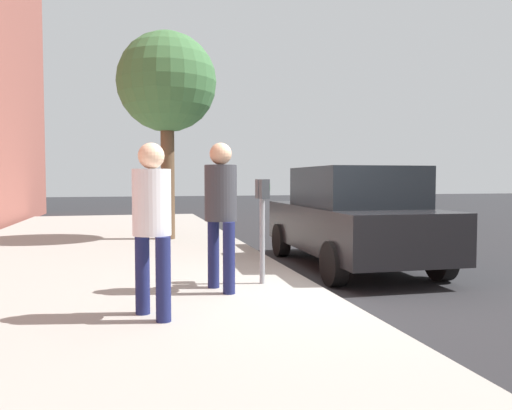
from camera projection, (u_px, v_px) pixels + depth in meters
ground_plane at (317, 295)px, 6.66m from camera, size 80.00×80.00×0.00m
sidewalk_slab at (82, 303)px, 5.92m from camera, size 28.00×6.00×0.15m
parking_meter at (262, 209)px, 6.65m from camera, size 0.36×0.12×1.41m
pedestrian_at_meter at (221, 203)px, 6.21m from camera, size 0.54×0.41×1.87m
pedestrian_bystander at (152, 215)px, 4.99m from camera, size 0.49×0.39×1.78m
parked_sedan_near at (352, 217)px, 8.71m from camera, size 4.44×2.05×1.77m
street_tree at (167, 84)px, 11.54m from camera, size 2.32×2.32×4.84m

